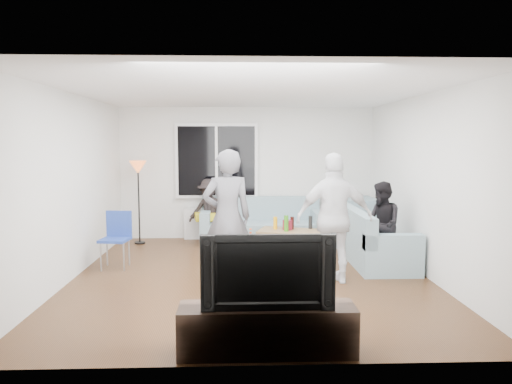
{
  "coord_description": "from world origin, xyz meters",
  "views": [
    {
      "loc": [
        -0.16,
        -6.62,
        1.91
      ],
      "look_at": [
        0.1,
        0.6,
        1.15
      ],
      "focal_mm": 33.08,
      "sensor_mm": 36.0,
      "label": 1
    }
  ],
  "objects_px": {
    "side_chair": "(115,240)",
    "player_left": "(227,217)",
    "player_right": "(335,218)",
    "tv_console": "(267,329)",
    "sofa_back_section": "(262,221)",
    "spectator_right": "(382,225)",
    "spectator_back": "(209,211)",
    "sofa_right_section": "(375,235)",
    "coffee_table": "(291,242)",
    "floor_lamp": "(139,203)",
    "television": "(267,269)"
  },
  "relations": [
    {
      "from": "sofa_right_section",
      "to": "spectator_back",
      "type": "bearing_deg",
      "value": 60.76
    },
    {
      "from": "floor_lamp",
      "to": "spectator_right",
      "type": "bearing_deg",
      "value": -24.31
    },
    {
      "from": "side_chair",
      "to": "floor_lamp",
      "type": "distance_m",
      "value": 1.81
    },
    {
      "from": "sofa_back_section",
      "to": "tv_console",
      "type": "relative_size",
      "value": 1.44
    },
    {
      "from": "spectator_right",
      "to": "sofa_back_section",
      "type": "bearing_deg",
      "value": -141.5
    },
    {
      "from": "sofa_right_section",
      "to": "television",
      "type": "height_order",
      "value": "television"
    },
    {
      "from": "sofa_back_section",
      "to": "player_right",
      "type": "relative_size",
      "value": 1.3
    },
    {
      "from": "side_chair",
      "to": "player_right",
      "type": "distance_m",
      "value": 3.32
    },
    {
      "from": "television",
      "to": "sofa_back_section",
      "type": "bearing_deg",
      "value": 87.85
    },
    {
      "from": "sofa_right_section",
      "to": "side_chair",
      "type": "distance_m",
      "value": 4.08
    },
    {
      "from": "side_chair",
      "to": "player_left",
      "type": "bearing_deg",
      "value": -18.12
    },
    {
      "from": "sofa_right_section",
      "to": "player_left",
      "type": "relative_size",
      "value": 1.1
    },
    {
      "from": "floor_lamp",
      "to": "tv_console",
      "type": "xyz_separation_m",
      "value": [
        2.14,
        -4.76,
        -0.56
      ]
    },
    {
      "from": "side_chair",
      "to": "spectator_right",
      "type": "height_order",
      "value": "spectator_right"
    },
    {
      "from": "sofa_right_section",
      "to": "television",
      "type": "relative_size",
      "value": 1.7
    },
    {
      "from": "spectator_back",
      "to": "television",
      "type": "xyz_separation_m",
      "value": [
        0.82,
        -4.8,
        0.17
      ]
    },
    {
      "from": "sofa_back_section",
      "to": "tv_console",
      "type": "xyz_separation_m",
      "value": [
        -0.18,
        -4.77,
        -0.2
      ]
    },
    {
      "from": "coffee_table",
      "to": "sofa_right_section",
      "type": "bearing_deg",
      "value": -25.63
    },
    {
      "from": "sofa_right_section",
      "to": "spectator_back",
      "type": "relative_size",
      "value": 1.63
    },
    {
      "from": "coffee_table",
      "to": "spectator_right",
      "type": "relative_size",
      "value": 0.83
    },
    {
      "from": "tv_console",
      "to": "television",
      "type": "distance_m",
      "value": 0.56
    },
    {
      "from": "player_right",
      "to": "television",
      "type": "distance_m",
      "value": 2.4
    },
    {
      "from": "player_left",
      "to": "spectator_back",
      "type": "xyz_separation_m",
      "value": [
        -0.41,
        2.66,
        -0.3
      ]
    },
    {
      "from": "player_left",
      "to": "sofa_back_section",
      "type": "bearing_deg",
      "value": -113.51
    },
    {
      "from": "sofa_right_section",
      "to": "spectator_right",
      "type": "distance_m",
      "value": 0.41
    },
    {
      "from": "player_right",
      "to": "spectator_right",
      "type": "xyz_separation_m",
      "value": [
        0.89,
        0.77,
        -0.23
      ]
    },
    {
      "from": "player_left",
      "to": "tv_console",
      "type": "relative_size",
      "value": 1.14
    },
    {
      "from": "sofa_back_section",
      "to": "player_left",
      "type": "height_order",
      "value": "player_left"
    },
    {
      "from": "tv_console",
      "to": "television",
      "type": "relative_size",
      "value": 1.36
    },
    {
      "from": "sofa_right_section",
      "to": "floor_lamp",
      "type": "xyz_separation_m",
      "value": [
        -4.07,
        1.5,
        0.36
      ]
    },
    {
      "from": "tv_console",
      "to": "television",
      "type": "bearing_deg",
      "value": 0.0
    },
    {
      "from": "player_left",
      "to": "spectator_back",
      "type": "height_order",
      "value": "player_left"
    },
    {
      "from": "player_left",
      "to": "television",
      "type": "bearing_deg",
      "value": 89.99
    },
    {
      "from": "sofa_back_section",
      "to": "player_left",
      "type": "bearing_deg",
      "value": -102.63
    },
    {
      "from": "player_right",
      "to": "tv_console",
      "type": "bearing_deg",
      "value": 64.01
    },
    {
      "from": "tv_console",
      "to": "sofa_right_section",
      "type": "bearing_deg",
      "value": 59.35
    },
    {
      "from": "side_chair",
      "to": "spectator_back",
      "type": "height_order",
      "value": "spectator_back"
    },
    {
      "from": "player_right",
      "to": "tv_console",
      "type": "distance_m",
      "value": 2.49
    },
    {
      "from": "spectator_right",
      "to": "spectator_back",
      "type": "bearing_deg",
      "value": -129.32
    },
    {
      "from": "coffee_table",
      "to": "television",
      "type": "height_order",
      "value": "television"
    },
    {
      "from": "floor_lamp",
      "to": "player_left",
      "type": "height_order",
      "value": "player_left"
    },
    {
      "from": "player_right",
      "to": "side_chair",
      "type": "bearing_deg",
      "value": -14.8
    },
    {
      "from": "coffee_table",
      "to": "floor_lamp",
      "type": "bearing_deg",
      "value": 162.39
    },
    {
      "from": "sofa_back_section",
      "to": "player_right",
      "type": "xyz_separation_m",
      "value": [
        0.87,
        -2.61,
        0.46
      ]
    },
    {
      "from": "player_left",
      "to": "spectator_right",
      "type": "bearing_deg",
      "value": -172.4
    },
    {
      "from": "player_left",
      "to": "player_right",
      "type": "distance_m",
      "value": 1.46
    },
    {
      "from": "sofa_right_section",
      "to": "tv_console",
      "type": "xyz_separation_m",
      "value": [
        -1.93,
        -3.26,
        -0.2
      ]
    },
    {
      "from": "sofa_back_section",
      "to": "floor_lamp",
      "type": "height_order",
      "value": "floor_lamp"
    },
    {
      "from": "player_right",
      "to": "tv_console",
      "type": "height_order",
      "value": "player_right"
    },
    {
      "from": "player_left",
      "to": "spectator_right",
      "type": "xyz_separation_m",
      "value": [
        2.34,
        0.78,
        -0.25
      ]
    }
  ]
}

